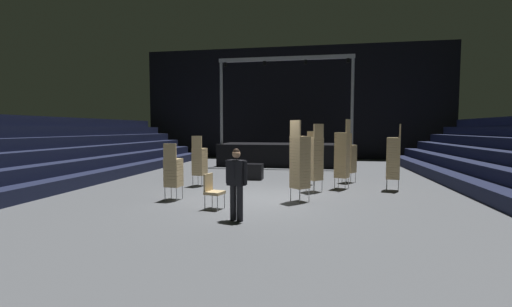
{
  "coord_description": "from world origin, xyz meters",
  "views": [
    {
      "loc": [
        1.82,
        -10.55,
        2.14
      ],
      "look_at": [
        -0.01,
        -0.21,
        1.4
      ],
      "focal_mm": 24.59,
      "sensor_mm": 36.0,
      "label": 1
    }
  ],
  "objects_px": {
    "chair_stack_mid_left": "(173,172)",
    "loose_chair_near_man": "(212,189)",
    "chair_stack_rear_right": "(315,158)",
    "chair_stack_rear_left": "(342,154)",
    "chair_stack_mid_right": "(307,158)",
    "chair_stack_front_right": "(300,161)",
    "chair_stack_mid_centre": "(393,157)",
    "equipment_road_case": "(252,172)",
    "chair_stack_front_left": "(200,161)",
    "stage_riser": "(287,153)",
    "man_with_tie": "(236,180)",
    "chair_stack_rear_centre": "(349,158)"
  },
  "relations": [
    {
      "from": "chair_stack_mid_left",
      "to": "equipment_road_case",
      "type": "bearing_deg",
      "value": 76.69
    },
    {
      "from": "chair_stack_rear_right",
      "to": "chair_stack_front_left",
      "type": "bearing_deg",
      "value": 131.34
    },
    {
      "from": "chair_stack_rear_centre",
      "to": "equipment_road_case",
      "type": "relative_size",
      "value": 2.18
    },
    {
      "from": "chair_stack_front_right",
      "to": "chair_stack_rear_right",
      "type": "distance_m",
      "value": 1.77
    },
    {
      "from": "chair_stack_front_right",
      "to": "chair_stack_rear_right",
      "type": "bearing_deg",
      "value": 120.43
    },
    {
      "from": "chair_stack_rear_left",
      "to": "chair_stack_rear_right",
      "type": "relative_size",
      "value": 1.07
    },
    {
      "from": "chair_stack_mid_centre",
      "to": "loose_chair_near_man",
      "type": "xyz_separation_m",
      "value": [
        -5.34,
        -3.79,
        -0.62
      ]
    },
    {
      "from": "chair_stack_mid_left",
      "to": "loose_chair_near_man",
      "type": "height_order",
      "value": "chair_stack_mid_left"
    },
    {
      "from": "equipment_road_case",
      "to": "chair_stack_mid_right",
      "type": "bearing_deg",
      "value": -23.45
    },
    {
      "from": "chair_stack_front_left",
      "to": "chair_stack_rear_left",
      "type": "bearing_deg",
      "value": 13.85
    },
    {
      "from": "chair_stack_front_left",
      "to": "chair_stack_mid_centre",
      "type": "bearing_deg",
      "value": 12.74
    },
    {
      "from": "chair_stack_front_right",
      "to": "chair_stack_mid_centre",
      "type": "distance_m",
      "value": 3.94
    },
    {
      "from": "man_with_tie",
      "to": "chair_stack_front_right",
      "type": "distance_m",
      "value": 2.78
    },
    {
      "from": "stage_riser",
      "to": "chair_stack_rear_right",
      "type": "relative_size",
      "value": 3.32
    },
    {
      "from": "chair_stack_rear_left",
      "to": "stage_riser",
      "type": "bearing_deg",
      "value": 41.28
    },
    {
      "from": "loose_chair_near_man",
      "to": "chair_stack_mid_centre",
      "type": "bearing_deg",
      "value": 138.75
    },
    {
      "from": "man_with_tie",
      "to": "equipment_road_case",
      "type": "bearing_deg",
      "value": -64.17
    },
    {
      "from": "chair_stack_front_right",
      "to": "chair_stack_rear_right",
      "type": "height_order",
      "value": "chair_stack_front_right"
    },
    {
      "from": "chair_stack_rear_left",
      "to": "chair_stack_mid_right",
      "type": "bearing_deg",
      "value": 82.13
    },
    {
      "from": "chair_stack_mid_left",
      "to": "chair_stack_rear_left",
      "type": "xyz_separation_m",
      "value": [
        5.13,
        2.9,
        0.38
      ]
    },
    {
      "from": "man_with_tie",
      "to": "chair_stack_front_right",
      "type": "relative_size",
      "value": 0.71
    },
    {
      "from": "stage_riser",
      "to": "chair_stack_mid_left",
      "type": "distance_m",
      "value": 10.99
    },
    {
      "from": "chair_stack_mid_right",
      "to": "chair_stack_rear_right",
      "type": "xyz_separation_m",
      "value": [
        0.28,
        -1.49,
        0.13
      ]
    },
    {
      "from": "chair_stack_front_left",
      "to": "chair_stack_mid_centre",
      "type": "relative_size",
      "value": 0.82
    },
    {
      "from": "stage_riser",
      "to": "chair_stack_front_right",
      "type": "height_order",
      "value": "stage_riser"
    },
    {
      "from": "chair_stack_front_left",
      "to": "equipment_road_case",
      "type": "bearing_deg",
      "value": 61.88
    },
    {
      "from": "chair_stack_front_left",
      "to": "loose_chair_near_man",
      "type": "relative_size",
      "value": 1.99
    },
    {
      "from": "stage_riser",
      "to": "equipment_road_case",
      "type": "xyz_separation_m",
      "value": [
        -0.92,
        -6.07,
        -0.38
      ]
    },
    {
      "from": "equipment_road_case",
      "to": "chair_stack_rear_centre",
      "type": "bearing_deg",
      "value": -3.03
    },
    {
      "from": "chair_stack_rear_right",
      "to": "loose_chair_near_man",
      "type": "distance_m",
      "value": 4.11
    },
    {
      "from": "chair_stack_front_left",
      "to": "chair_stack_mid_right",
      "type": "relative_size",
      "value": 0.92
    },
    {
      "from": "loose_chair_near_man",
      "to": "chair_stack_mid_left",
      "type": "bearing_deg",
      "value": -108.84
    },
    {
      "from": "chair_stack_mid_right",
      "to": "chair_stack_front_right",
      "type": "bearing_deg",
      "value": 132.3
    },
    {
      "from": "chair_stack_mid_left",
      "to": "chair_stack_rear_right",
      "type": "xyz_separation_m",
      "value": [
        4.16,
        2.13,
        0.29
      ]
    },
    {
      "from": "chair_stack_mid_right",
      "to": "chair_stack_rear_right",
      "type": "height_order",
      "value": "chair_stack_rear_right"
    },
    {
      "from": "man_with_tie",
      "to": "loose_chair_near_man",
      "type": "xyz_separation_m",
      "value": [
        -0.91,
        1.07,
        -0.42
      ]
    },
    {
      "from": "stage_riser",
      "to": "chair_stack_rear_right",
      "type": "xyz_separation_m",
      "value": [
        1.71,
        -8.58,
        0.44
      ]
    },
    {
      "from": "chair_stack_mid_left",
      "to": "loose_chair_near_man",
      "type": "bearing_deg",
      "value": -27.2
    },
    {
      "from": "chair_stack_mid_left",
      "to": "chair_stack_rear_centre",
      "type": "relative_size",
      "value": 0.87
    },
    {
      "from": "equipment_road_case",
      "to": "chair_stack_front_left",
      "type": "bearing_deg",
      "value": -129.19
    },
    {
      "from": "man_with_tie",
      "to": "chair_stack_mid_right",
      "type": "xyz_separation_m",
      "value": [
        1.46,
        5.65,
        0.07
      ]
    },
    {
      "from": "chair_stack_mid_centre",
      "to": "chair_stack_rear_centre",
      "type": "height_order",
      "value": "chair_stack_mid_centre"
    },
    {
      "from": "stage_riser",
      "to": "loose_chair_near_man",
      "type": "distance_m",
      "value": 11.7
    },
    {
      "from": "chair_stack_mid_right",
      "to": "equipment_road_case",
      "type": "bearing_deg",
      "value": 21.02
    },
    {
      "from": "chair_stack_front_right",
      "to": "chair_stack_mid_right",
      "type": "distance_m",
      "value": 3.22
    },
    {
      "from": "chair_stack_mid_right",
      "to": "chair_stack_mid_centre",
      "type": "xyz_separation_m",
      "value": [
        2.97,
        -0.78,
        0.13
      ]
    },
    {
      "from": "chair_stack_mid_left",
      "to": "equipment_road_case",
      "type": "distance_m",
      "value": 4.92
    },
    {
      "from": "chair_stack_front_right",
      "to": "chair_stack_mid_centre",
      "type": "xyz_separation_m",
      "value": [
        3.09,
        2.44,
        -0.04
      ]
    },
    {
      "from": "stage_riser",
      "to": "chair_stack_front_right",
      "type": "bearing_deg",
      "value": -82.77
    },
    {
      "from": "chair_stack_front_right",
      "to": "chair_stack_mid_centre",
      "type": "bearing_deg",
      "value": 81.9
    }
  ]
}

